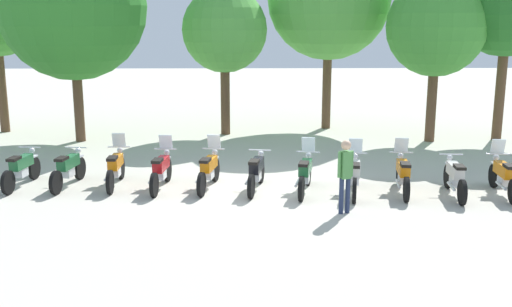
% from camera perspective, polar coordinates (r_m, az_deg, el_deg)
% --- Properties ---
extents(ground_plane, '(80.00, 80.00, 0.00)m').
position_cam_1_polar(ground_plane, '(16.20, 0.03, -3.50)').
color(ground_plane, '#BCB7A8').
extents(motorcycle_0, '(0.63, 2.19, 0.99)m').
position_cam_1_polar(motorcycle_0, '(17.67, -21.22, -1.31)').
color(motorcycle_0, black).
rests_on(motorcycle_0, ground_plane).
extents(motorcycle_1, '(0.67, 2.18, 0.99)m').
position_cam_1_polar(motorcycle_1, '(17.24, -17.26, -1.35)').
color(motorcycle_1, black).
rests_on(motorcycle_1, ground_plane).
extents(motorcycle_2, '(0.62, 2.19, 1.37)m').
position_cam_1_polar(motorcycle_2, '(16.97, -13.08, -1.27)').
color(motorcycle_2, black).
rests_on(motorcycle_2, ground_plane).
extents(motorcycle_3, '(0.63, 2.19, 1.37)m').
position_cam_1_polar(motorcycle_3, '(16.46, -8.92, -1.52)').
color(motorcycle_3, black).
rests_on(motorcycle_3, ground_plane).
extents(motorcycle_4, '(0.73, 2.17, 1.37)m').
position_cam_1_polar(motorcycle_4, '(16.35, -4.46, -1.51)').
color(motorcycle_4, black).
rests_on(motorcycle_4, ground_plane).
extents(motorcycle_5, '(0.73, 2.17, 0.99)m').
position_cam_1_polar(motorcycle_5, '(16.13, 0.03, -1.72)').
color(motorcycle_5, black).
rests_on(motorcycle_5, ground_plane).
extents(motorcycle_6, '(0.76, 2.16, 1.37)m').
position_cam_1_polar(motorcycle_6, '(15.98, 4.66, -1.85)').
color(motorcycle_6, black).
rests_on(motorcycle_6, ground_plane).
extents(motorcycle_7, '(0.72, 2.17, 1.37)m').
position_cam_1_polar(motorcycle_7, '(15.99, 9.28, -1.96)').
color(motorcycle_7, black).
rests_on(motorcycle_7, ground_plane).
extents(motorcycle_8, '(0.66, 2.18, 1.37)m').
position_cam_1_polar(motorcycle_8, '(16.32, 13.66, -1.86)').
color(motorcycle_8, black).
rests_on(motorcycle_8, ground_plane).
extents(motorcycle_9, '(0.62, 2.19, 0.99)m').
position_cam_1_polar(motorcycle_9, '(16.42, 18.22, -2.10)').
color(motorcycle_9, black).
rests_on(motorcycle_9, ground_plane).
extents(motorcycle_10, '(0.62, 2.19, 1.37)m').
position_cam_1_polar(motorcycle_10, '(16.93, 22.27, -1.94)').
color(motorcycle_10, black).
rests_on(motorcycle_10, ground_plane).
extents(person_0, '(0.40, 0.30, 1.76)m').
position_cam_1_polar(person_0, '(14.22, 8.41, -1.60)').
color(person_0, '#232D4C').
rests_on(person_0, ground_plane).
extents(tree_1, '(5.32, 5.32, 7.59)m').
position_cam_1_polar(tree_1, '(23.15, -16.92, 13.15)').
color(tree_1, brown).
rests_on(tree_1, ground_plane).
extents(tree_2, '(3.27, 3.27, 5.70)m').
position_cam_1_polar(tree_2, '(23.64, -2.98, 11.50)').
color(tree_2, brown).
rests_on(tree_2, ground_plane).
extents(tree_4, '(3.59, 3.59, 6.00)m').
position_cam_1_polar(tree_4, '(23.12, 16.63, 11.33)').
color(tree_4, brown).
rests_on(tree_4, ground_plane).
extents(tree_5, '(4.01, 4.01, 7.12)m').
position_cam_1_polar(tree_5, '(24.20, 22.66, 13.10)').
color(tree_5, brown).
rests_on(tree_5, ground_plane).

